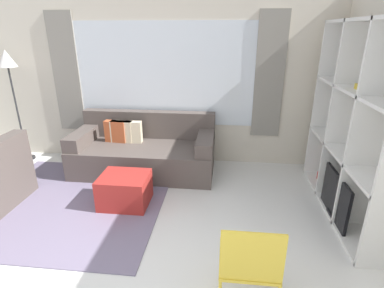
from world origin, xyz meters
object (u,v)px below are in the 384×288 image
at_px(couch_main, 144,151).
at_px(ottoman, 125,190).
at_px(shelving_unit, 359,128).
at_px(floor_lamp, 8,69).
at_px(folding_chair, 249,261).

distance_m(couch_main, ottoman, 1.03).
bearing_deg(shelving_unit, ottoman, -176.15).
bearing_deg(floor_lamp, shelving_unit, -12.00).
relative_size(ottoman, floor_lamp, 0.33).
relative_size(shelving_unit, floor_lamp, 1.22).
bearing_deg(ottoman, folding_chair, -45.06).
relative_size(couch_main, ottoman, 3.58).
xyz_separation_m(shelving_unit, couch_main, (-2.76, 0.84, -0.75)).
distance_m(shelving_unit, folding_chair, 2.16).
bearing_deg(folding_chair, floor_lamp, -36.47).
bearing_deg(couch_main, folding_chair, -59.46).
height_order(shelving_unit, ottoman, shelving_unit).
xyz_separation_m(shelving_unit, ottoman, (-2.75, -0.19, -0.87)).
distance_m(couch_main, folding_chair, 2.88).
bearing_deg(floor_lamp, ottoman, -29.47).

